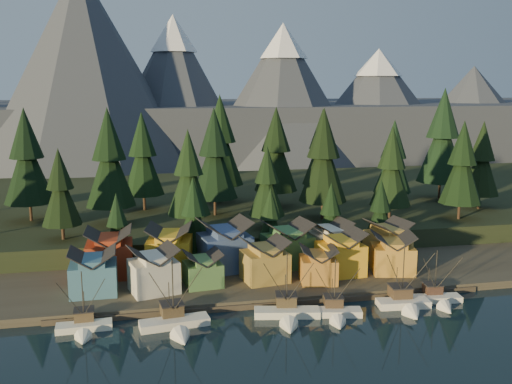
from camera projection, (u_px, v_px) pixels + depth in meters
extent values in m
plane|color=black|center=(297.00, 343.00, 88.48)|extent=(500.00, 500.00, 0.00)
cube|color=#363127|center=(248.00, 262.00, 126.84)|extent=(400.00, 50.00, 1.50)
cube|color=black|center=(217.00, 206.00, 174.54)|extent=(420.00, 100.00, 6.00)
cube|color=#423A2F|center=(273.00, 301.00, 104.27)|extent=(80.00, 4.00, 1.00)
cube|color=#444A58|center=(180.00, 130.00, 316.67)|extent=(560.00, 160.00, 30.00)
cone|color=#444A58|center=(83.00, 72.00, 244.40)|extent=(100.00, 100.00, 90.00)
cone|color=#444A58|center=(175.00, 93.00, 271.38)|extent=(80.00, 80.00, 72.00)
cone|color=white|center=(173.00, 33.00, 266.34)|extent=(22.40, 22.40, 17.28)
cone|color=#444A58|center=(283.00, 97.00, 270.21)|extent=(84.00, 84.00, 68.00)
cone|color=white|center=(283.00, 41.00, 265.45)|extent=(23.52, 23.52, 16.32)
cone|color=#444A58|center=(377.00, 106.00, 297.53)|extent=(92.00, 92.00, 58.00)
cone|color=white|center=(379.00, 62.00, 293.47)|extent=(25.76, 25.76, 13.92)
cone|color=#444A58|center=(471.00, 112.00, 317.97)|extent=(88.00, 88.00, 50.00)
cube|color=white|center=(84.00, 328.00, 93.28)|extent=(9.04, 3.32, 1.55)
cone|color=white|center=(83.00, 340.00, 88.62)|extent=(3.05, 3.18, 2.91)
cube|color=black|center=(84.00, 331.00, 93.39)|extent=(9.26, 3.38, 0.34)
cube|color=brown|center=(84.00, 315.00, 94.56)|extent=(3.24, 3.05, 1.75)
cube|color=#262424|center=(84.00, 310.00, 94.38)|extent=(3.44, 3.25, 0.19)
cylinder|color=black|center=(83.00, 297.00, 92.86)|extent=(0.17, 0.17, 8.74)
cylinder|color=black|center=(84.00, 303.00, 96.07)|extent=(0.14, 0.14, 4.27)
cube|color=silver|center=(175.00, 324.00, 94.54)|extent=(11.81, 4.81, 1.80)
cone|color=silver|center=(182.00, 340.00, 88.69)|extent=(3.84, 4.32, 3.37)
cube|color=black|center=(175.00, 328.00, 94.66)|extent=(12.10, 4.90, 0.39)
cube|color=#4B3C28|center=(172.00, 310.00, 96.17)|extent=(3.99, 3.80, 2.02)
cube|color=#262424|center=(172.00, 303.00, 95.96)|extent=(4.25, 4.05, 0.22)
cylinder|color=black|center=(173.00, 289.00, 94.10)|extent=(0.20, 0.20, 10.11)
cylinder|color=black|center=(169.00, 296.00, 98.09)|extent=(0.16, 0.16, 4.94)
cube|color=white|center=(287.00, 314.00, 98.79)|extent=(11.71, 5.31, 1.75)
cone|color=white|center=(290.00, 329.00, 92.70)|extent=(3.94, 4.40, 3.29)
cube|color=black|center=(287.00, 317.00, 98.91)|extent=(11.99, 5.41, 0.38)
cube|color=#4A3D27|center=(286.00, 300.00, 100.51)|extent=(4.05, 3.87, 1.97)
cube|color=#262424|center=(286.00, 294.00, 100.31)|extent=(4.30, 4.13, 0.22)
cylinder|color=black|center=(287.00, 281.00, 98.41)|extent=(0.20, 0.20, 9.86)
cylinder|color=black|center=(285.00, 287.00, 102.53)|extent=(0.15, 0.15, 4.82)
cube|color=silver|center=(335.00, 313.00, 99.12)|extent=(9.69, 4.71, 1.57)
cone|color=silver|center=(339.00, 326.00, 94.11)|extent=(3.50, 3.69, 2.94)
cube|color=black|center=(335.00, 317.00, 99.23)|extent=(9.92, 4.80, 0.34)
cube|color=#483626|center=(333.00, 301.00, 100.51)|extent=(3.65, 3.50, 1.76)
cube|color=#262424|center=(334.00, 296.00, 100.33)|extent=(3.88, 3.73, 0.20)
cylinder|color=black|center=(335.00, 284.00, 98.73)|extent=(0.18, 0.18, 8.82)
cylinder|color=black|center=(332.00, 290.00, 102.15)|extent=(0.14, 0.14, 4.31)
cube|color=white|center=(403.00, 305.00, 102.94)|extent=(9.65, 4.25, 1.82)
cone|color=white|center=(414.00, 316.00, 97.92)|extent=(3.68, 3.50, 3.41)
cube|color=black|center=(403.00, 308.00, 103.07)|extent=(9.89, 4.33, 0.40)
cube|color=#4C3A29|center=(400.00, 292.00, 104.30)|extent=(3.93, 3.72, 2.04)
cube|color=#262424|center=(400.00, 286.00, 104.09)|extent=(4.18, 3.97, 0.23)
cylinder|color=black|center=(403.00, 272.00, 102.40)|extent=(0.20, 0.20, 10.22)
cylinder|color=black|center=(397.00, 280.00, 105.90)|extent=(0.16, 0.16, 5.00)
cube|color=white|center=(436.00, 300.00, 105.53)|extent=(9.54, 3.84, 1.53)
cone|color=white|center=(447.00, 310.00, 100.54)|extent=(3.19, 3.46, 2.87)
cube|color=black|center=(435.00, 303.00, 105.63)|extent=(9.77, 3.91, 0.33)
cube|color=#442D24|center=(432.00, 289.00, 106.91)|extent=(3.34, 3.17, 1.72)
cube|color=#262424|center=(433.00, 284.00, 106.74)|extent=(3.55, 3.38, 0.19)
cylinder|color=black|center=(436.00, 273.00, 105.16)|extent=(0.17, 0.17, 8.60)
cylinder|color=black|center=(429.00, 279.00, 108.55)|extent=(0.13, 0.13, 4.20)
cube|color=#366481|center=(94.00, 278.00, 105.10)|extent=(8.48, 7.45, 5.76)
cube|color=#366481|center=(93.00, 260.00, 104.47)|extent=(4.71, 7.25, 1.18)
cube|color=beige|center=(154.00, 276.00, 105.90)|extent=(9.82, 9.16, 5.96)
cube|color=beige|center=(153.00, 258.00, 105.25)|extent=(6.19, 8.10, 1.16)
cube|color=#48743E|center=(203.00, 274.00, 109.38)|extent=(7.51, 7.12, 4.52)
cube|color=#48743E|center=(203.00, 260.00, 108.87)|extent=(4.47, 6.62, 0.95)
cube|color=olive|center=(265.00, 266.00, 112.00)|extent=(9.28, 8.48, 5.82)
cube|color=olive|center=(265.00, 249.00, 111.36)|extent=(5.60, 7.75, 1.16)
cube|color=#B0752D|center=(318.00, 270.00, 111.34)|extent=(7.76, 7.76, 4.86)
cube|color=#B0752D|center=(318.00, 255.00, 110.80)|extent=(4.71, 7.16, 0.96)
cube|color=gold|center=(340.00, 259.00, 115.76)|extent=(9.17, 7.92, 6.37)
cube|color=gold|center=(341.00, 241.00, 115.06)|extent=(5.28, 7.48, 1.22)
cube|color=#BC8630|center=(392.00, 259.00, 116.96)|extent=(9.53, 8.75, 5.63)
cube|color=#BC8630|center=(393.00, 243.00, 116.33)|extent=(5.91, 7.82, 1.15)
cube|color=maroon|center=(110.00, 259.00, 114.56)|extent=(9.10, 8.12, 6.96)
cube|color=maroon|center=(109.00, 240.00, 113.81)|extent=(5.07, 7.89, 1.26)
cube|color=gold|center=(170.00, 255.00, 116.85)|extent=(10.12, 9.68, 7.14)
cube|color=gold|center=(169.00, 236.00, 116.08)|extent=(6.20, 8.81, 1.24)
cube|color=#354B7D|center=(225.00, 252.00, 118.56)|extent=(11.24, 10.03, 7.47)
cube|color=#354B7D|center=(225.00, 232.00, 117.75)|extent=(6.80, 9.10, 1.40)
cube|color=#3D7240|center=(287.00, 251.00, 121.03)|extent=(10.52, 9.13, 6.65)
cube|color=#3D7240|center=(288.00, 233.00, 120.30)|extent=(6.30, 8.32, 1.33)
cube|color=silver|center=(329.00, 247.00, 124.46)|extent=(9.32, 8.57, 6.40)
cube|color=silver|center=(330.00, 230.00, 123.77)|extent=(5.64, 7.82, 1.16)
cube|color=#AF8B3E|center=(387.00, 247.00, 124.25)|extent=(9.21, 8.80, 6.56)
cube|color=#AF8B3E|center=(388.00, 230.00, 123.54)|extent=(5.60, 8.05, 1.13)
cylinder|color=#332319|center=(31.00, 211.00, 142.35)|extent=(0.70, 0.70, 4.96)
cone|color=black|center=(28.00, 169.00, 140.37)|extent=(12.13, 12.13, 17.09)
cone|color=black|center=(25.00, 133.00, 138.75)|extent=(8.27, 8.27, 12.40)
cylinder|color=#332319|center=(63.00, 231.00, 125.24)|extent=(0.70, 0.70, 3.55)
cone|color=black|center=(61.00, 197.00, 123.82)|extent=(8.68, 8.68, 12.23)
cone|color=black|center=(59.00, 168.00, 122.66)|extent=(5.92, 5.92, 8.88)
cylinder|color=#332319|center=(112.00, 214.00, 138.65)|extent=(0.70, 0.70, 4.99)
cone|color=black|center=(110.00, 170.00, 136.66)|extent=(12.20, 12.20, 17.19)
cone|color=black|center=(108.00, 133.00, 135.02)|extent=(8.32, 8.32, 12.48)
cylinder|color=#332319|center=(144.00, 202.00, 154.72)|extent=(0.70, 0.70, 4.66)
cone|color=black|center=(143.00, 165.00, 152.85)|extent=(11.40, 11.40, 16.07)
cone|color=black|center=(142.00, 134.00, 151.33)|extent=(7.77, 7.77, 11.66)
cylinder|color=#332319|center=(190.00, 222.00, 132.71)|extent=(0.70, 0.70, 4.16)
cone|color=black|center=(189.00, 184.00, 131.04)|extent=(10.17, 10.17, 14.34)
cone|color=black|center=(188.00, 152.00, 129.68)|extent=(6.94, 6.94, 10.40)
cylinder|color=#332319|center=(215.00, 206.00, 148.67)|extent=(0.70, 0.70, 4.92)
cone|color=black|center=(214.00, 165.00, 146.71)|extent=(12.02, 12.02, 16.94)
cone|color=black|center=(214.00, 131.00, 145.10)|extent=(8.20, 8.20, 12.29)
cylinder|color=#332319|center=(267.00, 222.00, 134.45)|extent=(0.70, 0.70, 3.48)
cone|color=black|center=(267.00, 190.00, 133.06)|extent=(8.50, 8.50, 11.98)
cone|color=black|center=(267.00, 164.00, 131.92)|extent=(5.80, 5.80, 8.69)
cylinder|color=#332319|center=(276.00, 198.00, 159.01)|extent=(0.70, 0.70, 4.88)
cone|color=black|center=(276.00, 160.00, 157.06)|extent=(11.93, 11.93, 16.81)
cone|color=black|center=(276.00, 129.00, 155.46)|extent=(8.14, 8.14, 12.20)
cylinder|color=#332319|center=(322.00, 209.00, 144.25)|extent=(0.70, 0.70, 4.93)
cone|color=black|center=(323.00, 168.00, 142.28)|extent=(12.04, 12.04, 16.97)
cone|color=black|center=(324.00, 133.00, 140.67)|extent=(8.21, 8.21, 12.31)
cylinder|color=#332319|center=(321.00, 191.00, 169.93)|extent=(0.70, 0.70, 4.71)
cone|color=black|center=(322.00, 157.00, 168.05)|extent=(11.50, 11.50, 16.21)
cone|color=black|center=(323.00, 129.00, 166.51)|extent=(7.84, 7.84, 11.77)
cylinder|color=#332319|center=(389.00, 212.00, 142.71)|extent=(0.70, 0.70, 4.16)
cone|color=black|center=(391.00, 177.00, 141.05)|extent=(10.17, 10.17, 14.33)
cone|color=black|center=(392.00, 147.00, 139.69)|extent=(6.93, 6.93, 10.40)
cylinder|color=#332319|center=(392.00, 199.00, 159.70)|extent=(0.70, 0.70, 4.26)
cone|color=black|center=(393.00, 166.00, 158.00)|extent=(10.41, 10.41, 14.67)
cone|color=black|center=(394.00, 139.00, 156.60)|extent=(7.10, 7.10, 10.65)
cylinder|color=#332319|center=(459.00, 210.00, 144.37)|extent=(0.70, 0.70, 4.38)
cone|color=black|center=(461.00, 173.00, 142.62)|extent=(10.71, 10.71, 15.09)
cone|color=black|center=(464.00, 142.00, 141.18)|extent=(7.30, 7.30, 10.95)
cylinder|color=#332319|center=(439.00, 190.00, 168.94)|extent=(0.70, 0.70, 5.76)
cone|color=black|center=(442.00, 148.00, 166.64)|extent=(14.08, 14.08, 19.84)
cone|color=black|center=(444.00, 113.00, 164.75)|extent=(9.60, 9.60, 14.40)
cylinder|color=#332319|center=(221.00, 192.00, 165.78)|extent=(0.70, 0.70, 5.44)
cone|color=black|center=(220.00, 152.00, 163.61)|extent=(13.31, 13.31, 18.75)
cone|color=black|center=(220.00, 118.00, 161.83)|extent=(9.07, 9.07, 13.61)
cylinder|color=#332319|center=(479.00, 201.00, 156.41)|extent=(0.70, 0.70, 4.22)
cone|color=black|center=(481.00, 168.00, 154.72)|extent=(10.32, 10.32, 14.55)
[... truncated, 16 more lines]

